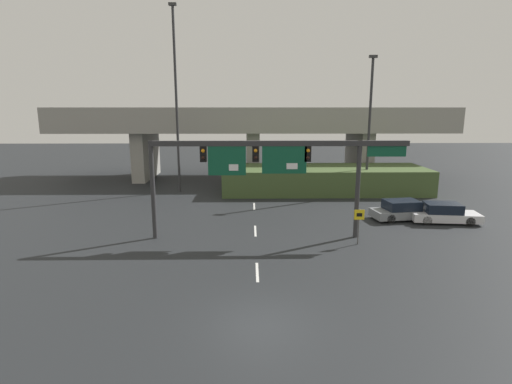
{
  "coord_description": "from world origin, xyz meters",
  "views": [
    {
      "loc": [
        -0.35,
        -13.81,
        7.97
      ],
      "look_at": [
        0.0,
        8.68,
        3.25
      ],
      "focal_mm": 28.0,
      "sensor_mm": 36.0,
      "label": 1
    }
  ],
  "objects_px": {
    "signal_gantry": "(270,160)",
    "highway_light_pole_far": "(176,97)",
    "parked_sedan_mid_right": "(444,213)",
    "highway_light_pole_near": "(369,123)",
    "parked_sedan_near_right": "(403,210)",
    "speed_limit_sign": "(359,221)"
  },
  "relations": [
    {
      "from": "highway_light_pole_near",
      "to": "highway_light_pole_far",
      "type": "distance_m",
      "value": 18.06
    },
    {
      "from": "parked_sedan_near_right",
      "to": "parked_sedan_mid_right",
      "type": "xyz_separation_m",
      "value": [
        2.61,
        -0.87,
        -0.01
      ]
    },
    {
      "from": "signal_gantry",
      "to": "highway_light_pole_far",
      "type": "height_order",
      "value": "highway_light_pole_far"
    },
    {
      "from": "signal_gantry",
      "to": "parked_sedan_near_right",
      "type": "bearing_deg",
      "value": 22.55
    },
    {
      "from": "signal_gantry",
      "to": "parked_sedan_near_right",
      "type": "height_order",
      "value": "signal_gantry"
    },
    {
      "from": "parked_sedan_mid_right",
      "to": "parked_sedan_near_right",
      "type": "bearing_deg",
      "value": 168.15
    },
    {
      "from": "signal_gantry",
      "to": "parked_sedan_mid_right",
      "type": "relative_size",
      "value": 3.26
    },
    {
      "from": "speed_limit_sign",
      "to": "parked_sedan_mid_right",
      "type": "xyz_separation_m",
      "value": [
        7.37,
        4.64,
        -0.79
      ]
    },
    {
      "from": "highway_light_pole_near",
      "to": "parked_sedan_mid_right",
      "type": "bearing_deg",
      "value": -73.35
    },
    {
      "from": "speed_limit_sign",
      "to": "highway_light_pole_far",
      "type": "distance_m",
      "value": 22.02
    },
    {
      "from": "parked_sedan_mid_right",
      "to": "highway_light_pole_near",
      "type": "bearing_deg",
      "value": 113.34
    },
    {
      "from": "parked_sedan_near_right",
      "to": "parked_sedan_mid_right",
      "type": "height_order",
      "value": "parked_sedan_near_right"
    },
    {
      "from": "signal_gantry",
      "to": "parked_sedan_mid_right",
      "type": "xyz_separation_m",
      "value": [
        12.59,
        3.27,
        -4.26
      ]
    },
    {
      "from": "highway_light_pole_near",
      "to": "signal_gantry",
      "type": "bearing_deg",
      "value": -127.19
    },
    {
      "from": "signal_gantry",
      "to": "highway_light_pole_far",
      "type": "xyz_separation_m",
      "value": [
        -8.1,
        14.44,
        4.09
      ]
    },
    {
      "from": "speed_limit_sign",
      "to": "parked_sedan_mid_right",
      "type": "height_order",
      "value": "speed_limit_sign"
    },
    {
      "from": "signal_gantry",
      "to": "highway_light_pole_near",
      "type": "xyz_separation_m",
      "value": [
        9.73,
        12.83,
        1.76
      ]
    },
    {
      "from": "highway_light_pole_far",
      "to": "parked_sedan_mid_right",
      "type": "relative_size",
      "value": 3.58
    },
    {
      "from": "signal_gantry",
      "to": "highway_light_pole_far",
      "type": "bearing_deg",
      "value": 119.3
    },
    {
      "from": "highway_light_pole_far",
      "to": "parked_sedan_mid_right",
      "type": "distance_m",
      "value": 24.96
    },
    {
      "from": "speed_limit_sign",
      "to": "highway_light_pole_far",
      "type": "height_order",
      "value": "highway_light_pole_far"
    },
    {
      "from": "signal_gantry",
      "to": "parked_sedan_mid_right",
      "type": "height_order",
      "value": "signal_gantry"
    }
  ]
}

